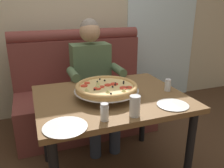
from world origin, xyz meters
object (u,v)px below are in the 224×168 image
Objects in this scene: dining_table at (111,107)px; plate_near_right at (65,126)px; shaker_pepper_flakes at (168,86)px; shaker_oregano at (104,113)px; diner_main at (93,75)px; booth_bench at (84,95)px; patio_chair at (135,56)px; plate_near_left at (173,104)px; drinking_glass at (135,107)px; pizza at (106,87)px.

dining_table is 4.35× the size of plate_near_right.
shaker_oregano is at bearing -154.98° from shaker_pepper_flakes.
shaker_pepper_flakes is (0.43, -0.71, 0.07)m from diner_main.
shaker_oregano is at bearing 1.27° from plate_near_right.
patio_chair is (1.23, 1.16, 0.13)m from booth_bench.
booth_bench is 1.33m from plate_near_left.
shaker_pepper_flakes is at bearing 64.17° from plate_near_left.
patio_chair is (0.88, 2.40, -0.22)m from plate_near_left.
shaker_pepper_flakes is at bearing 25.02° from shaker_oregano.
plate_near_left is 0.33m from drinking_glass.
pizza is 4.97× the size of shaker_pepper_flakes.
pizza reaches higher than plate_near_right.
plate_near_left is at bearing -110.15° from patio_chair.
plate_near_left is at bearing -42.64° from dining_table.
drinking_glass is at bearing -79.59° from pizza.
patio_chair reaches higher than shaker_oregano.
booth_bench is 3.15× the size of pizza.
patio_chair is (1.64, 2.44, -0.22)m from plate_near_right.
pizza is 0.52m from shaker_pepper_flakes.
plate_near_right is at bearing -178.73° from shaker_oregano.
shaker_oregano reaches higher than plate_near_right.
shaker_oregano reaches higher than dining_table.
patio_chair is (1.27, 2.10, -0.29)m from pizza.
plate_near_right is (-0.46, -1.01, 0.04)m from diner_main.
booth_bench reaches higher than plate_near_left.
shaker_oregano is 0.24m from plate_near_right.
plate_near_right is at bearing -176.67° from plate_near_left.
pizza is 0.50m from plate_near_left.
plate_near_left is 0.26× the size of patio_chair.
plate_near_right is at bearing 179.12° from drinking_glass.
shaker_pepper_flakes is 0.44× the size of plate_near_left.
plate_near_left is at bearing -115.83° from shaker_pepper_flakes.
pizza is 0.36m from drinking_glass.
drinking_glass is (0.44, -0.01, 0.05)m from plate_near_right.
booth_bench is 1.34m from shaker_oregano.
plate_near_left is (0.35, -1.24, 0.35)m from booth_bench.
dining_table is 0.42m from shaker_oregano.
dining_table is 0.65m from diner_main.
patio_chair is at bearing 69.85° from plate_near_left.
drinking_glass is at bearing -170.99° from plate_near_left.
booth_bench is 6.89× the size of plate_near_left.
drinking_glass is (0.07, -0.36, -0.02)m from pizza.
pizza is at bearing -97.35° from diner_main.
plate_near_right is (-0.41, -0.36, 0.10)m from dining_table.
plate_near_left is 0.76m from plate_near_right.
shaker_oregano is 2.82m from patio_chair.
pizza is 4.43× the size of shaker_oregano.
dining_table is 0.18m from pizza.
diner_main reaches higher than plate_near_left.
pizza is (-0.04, -0.93, 0.42)m from booth_bench.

